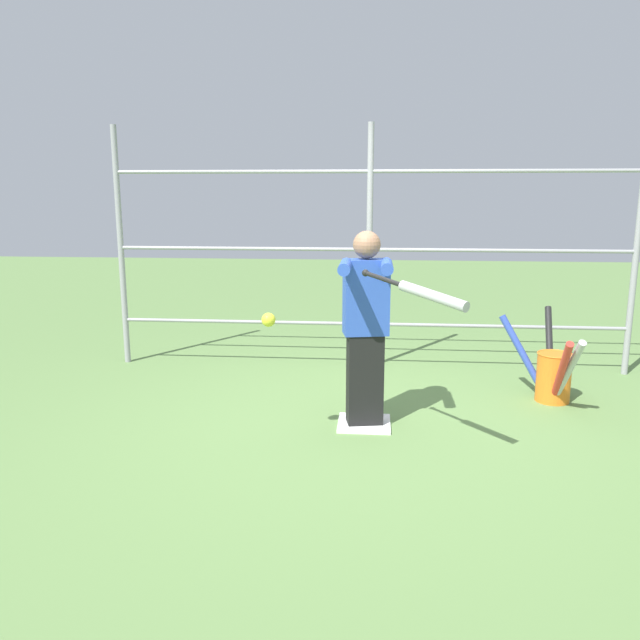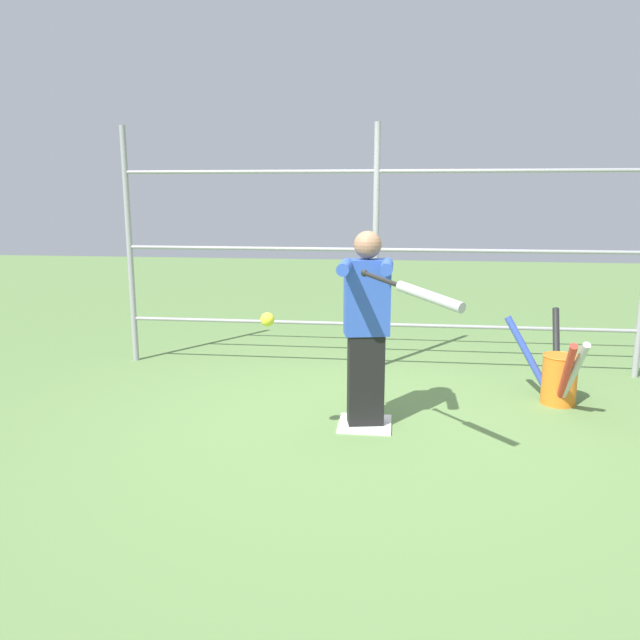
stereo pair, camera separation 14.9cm
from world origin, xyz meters
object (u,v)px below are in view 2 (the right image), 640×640
at_px(baseball_bat_swinging, 420,293).
at_px(softball_in_flight, 267,319).
at_px(bat_bucket, 558,375).
at_px(batter, 366,324).

relative_size(baseball_bat_swinging, softball_in_flight, 6.77).
xyz_separation_m(baseball_bat_swinging, softball_in_flight, (1.01, -0.29, -0.25)).
bearing_deg(baseball_bat_swinging, bat_bucket, -129.89).
distance_m(batter, softball_in_flight, 0.80).
bearing_deg(baseball_bat_swinging, softball_in_flight, -16.20).
bearing_deg(batter, bat_bucket, -155.78).
relative_size(baseball_bat_swinging, bat_bucket, 0.52).
bearing_deg(batter, softball_in_flight, 35.15).
xyz_separation_m(batter, baseball_bat_swinging, (-0.36, 0.75, 0.35)).
relative_size(batter, bat_bucket, 1.18).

